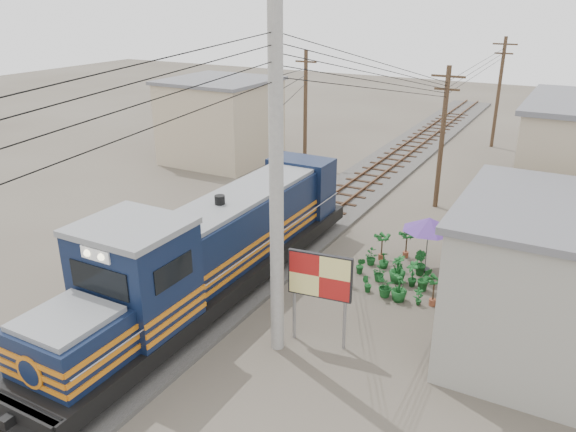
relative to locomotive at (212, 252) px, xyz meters
The scene contains 14 objects.
ground 2.05m from the locomotive, 90.00° to the right, with size 120.00×120.00×0.00m, color #473F35.
ballast 9.07m from the locomotive, 90.00° to the left, with size 3.60×70.00×0.16m, color #595651.
track 9.04m from the locomotive, 90.00° to the left, with size 1.15×70.00×0.12m.
locomotive is the anchor object (origin of this frame).
utility_pole_main 5.04m from the locomotive, 24.38° to the right, with size 0.40×0.40×10.00m.
wooden_pole_mid 13.81m from the locomotive, 70.79° to the left, with size 1.60×0.24×7.00m.
wooden_pole_far 27.43m from the locomotive, 79.89° to the left, with size 1.60×0.24×7.50m.
wooden_pole_left 17.74m from the locomotive, 106.47° to the left, with size 1.60×0.24×7.00m.
power_lines 9.42m from the locomotive, 91.10° to the left, with size 9.65×19.00×3.30m.
shophouse_left 17.98m from the locomotive, 123.85° to the left, with size 6.30×6.30×5.20m.
billboard 4.61m from the locomotive, 10.23° to the right, with size 1.97×0.36×3.04m.
market_umbrella 8.23m from the locomotive, 42.80° to the left, with size 2.37×2.37×2.23m.
vendor 8.25m from the locomotive, 27.24° to the left, with size 0.53×0.35×1.46m, color black.
plant_nursery 6.73m from the locomotive, 36.15° to the left, with size 3.18×3.05×1.10m.
Camera 1 is at (10.74, -13.10, 10.03)m, focal length 35.00 mm.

